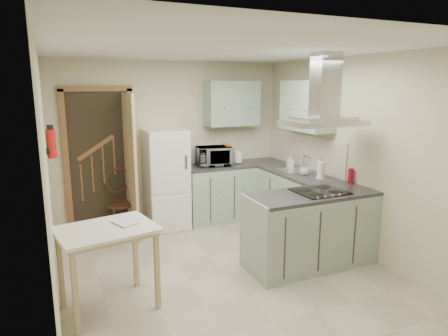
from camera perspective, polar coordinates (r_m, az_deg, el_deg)
name	(u,v)px	position (r m, az deg, el deg)	size (l,w,h in m)	color
floor	(227,273)	(4.78, 0.42, -14.82)	(4.20, 4.20, 0.00)	tan
ceiling	(227,49)	(4.29, 0.48, 16.58)	(4.20, 4.20, 0.00)	silver
back_wall	(172,143)	(6.31, -7.42, 3.58)	(3.60, 3.60, 0.00)	beige
left_wall	(48,184)	(4.00, -23.81, -2.14)	(4.20, 4.20, 0.00)	beige
right_wall	(356,156)	(5.35, 18.32, 1.60)	(4.20, 4.20, 0.00)	beige
doorway	(100,161)	(6.10, -17.24, 0.96)	(1.10, 0.12, 2.10)	brown
fridge	(166,179)	(6.07, -8.30, -1.58)	(0.60, 0.60, 1.50)	white
counter_back	(218,192)	(6.42, -0.80, -3.49)	(1.08, 0.60, 0.90)	#9EB2A0
counter_right	(286,197)	(6.22, 8.83, -4.12)	(0.60, 1.95, 0.90)	#9EB2A0
splashback	(228,146)	(6.65, 0.60, 3.23)	(1.68, 0.02, 0.50)	beige
wall_cabinet_back	(232,103)	(6.43, 1.14, 9.20)	(0.85, 0.35, 0.70)	#9EB2A0
wall_cabinet_right	(307,106)	(5.83, 11.78, 8.69)	(0.35, 0.90, 0.70)	#9EB2A0
peninsula	(311,229)	(4.94, 12.34, -8.52)	(1.55, 0.65, 0.90)	#9EB2A0
hob	(320,191)	(4.86, 13.53, -3.27)	(0.58, 0.50, 0.01)	black
extractor_hood	(323,123)	(4.72, 14.01, 6.32)	(0.90, 0.55, 0.10)	silver
sink	(293,170)	(5.97, 9.87, -0.33)	(0.45, 0.40, 0.01)	silver
fire_extinguisher	(51,144)	(4.84, -23.43, 3.19)	(0.10, 0.10, 0.32)	#B2140F
drop_leaf_table	(109,269)	(4.10, -16.16, -13.64)	(0.88, 0.66, 0.83)	tan
bentwood_chair	(121,205)	(6.03, -14.53, -5.08)	(0.38, 0.38, 0.86)	#54281C
microwave	(214,156)	(6.25, -1.45, 1.72)	(0.54, 0.36, 0.30)	black
kettle	(238,157)	(6.42, 1.99, 1.60)	(0.14, 0.14, 0.21)	white
cereal_box	(227,154)	(6.38, 0.39, 2.04)	(0.08, 0.21, 0.32)	orange
soap_bottle	(290,161)	(6.17, 9.47, 0.95)	(0.09, 0.09, 0.20)	#B2AFBB
paper_towel	(321,170)	(5.50, 13.66, -0.30)	(0.10, 0.10, 0.24)	white
cup	(305,171)	(5.70, 11.48, -0.47)	(0.14, 0.14, 0.11)	silver
red_bottle	(351,176)	(5.38, 17.63, -1.07)	(0.07, 0.07, 0.19)	maroon
book	(117,220)	(3.96, -15.11, -7.21)	(0.18, 0.24, 0.11)	#AA3846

